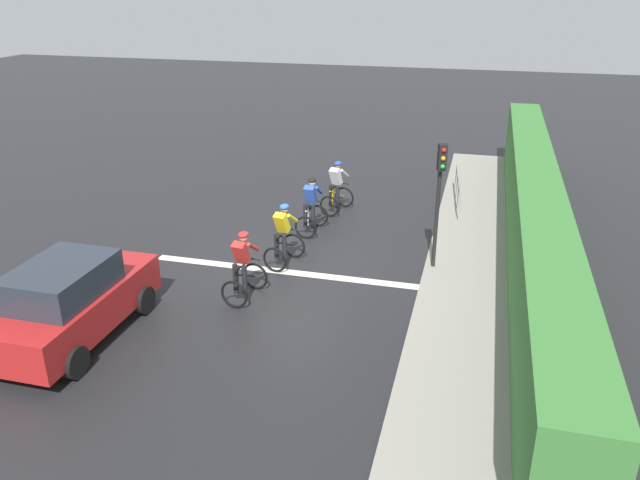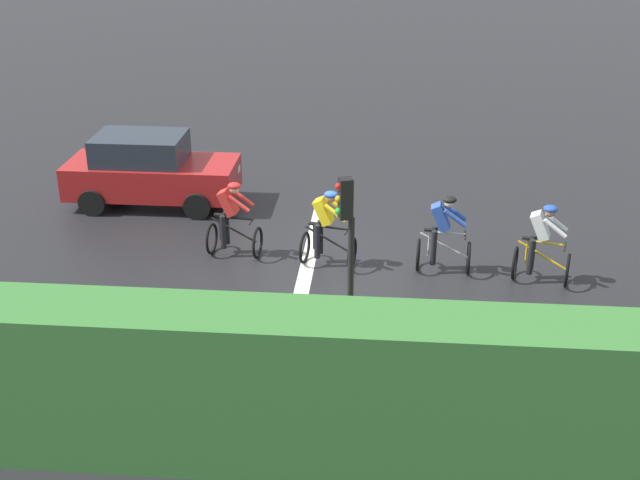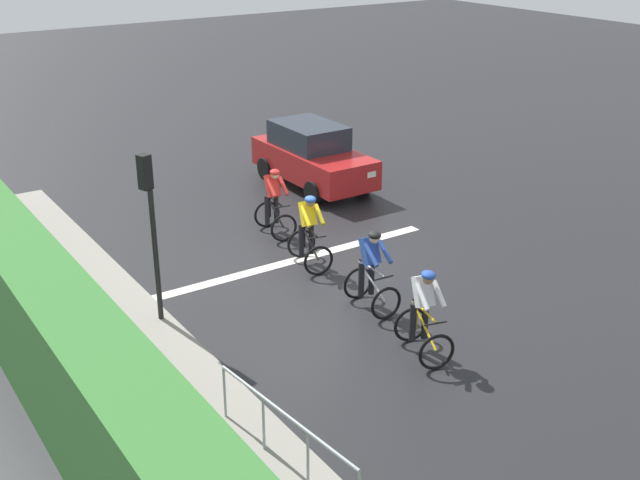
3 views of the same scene
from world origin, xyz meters
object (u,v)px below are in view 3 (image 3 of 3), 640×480
(cyclist_mid, at_px, (309,232))
(cyclist_fourth, at_px, (274,203))
(cyclist_second, at_px, (371,271))
(car_red, at_px, (312,156))
(traffic_light_near_crossing, at_px, (150,214))
(cyclist_lead, at_px, (424,314))
(pedestrian_railing_kerbside, at_px, (285,428))

(cyclist_mid, relative_size, cyclist_fourth, 1.00)
(cyclist_second, bearing_deg, cyclist_fourth, -95.27)
(cyclist_second, relative_size, cyclist_fourth, 1.00)
(cyclist_fourth, xyz_separation_m, car_red, (-2.75, -2.53, 0.08))
(cyclist_second, relative_size, cyclist_mid, 1.00)
(cyclist_mid, relative_size, car_red, 0.40)
(cyclist_second, distance_m, traffic_light_near_crossing, 4.36)
(cyclist_fourth, distance_m, car_red, 3.74)
(cyclist_lead, xyz_separation_m, car_red, (-3.46, -8.84, 0.08))
(traffic_light_near_crossing, xyz_separation_m, pedestrian_railing_kerbside, (0.27, 5.08, -1.45))
(cyclist_second, height_order, cyclist_fourth, same)
(cyclist_second, bearing_deg, car_red, -114.53)
(cyclist_second, relative_size, car_red, 0.40)
(cyclist_fourth, xyz_separation_m, pedestrian_railing_kerbside, (4.41, 7.73, -0.02))
(car_red, bearing_deg, cyclist_fourth, 42.60)
(cyclist_mid, bearing_deg, car_red, -123.98)
(cyclist_fourth, height_order, pedestrian_railing_kerbside, cyclist_fourth)
(cyclist_mid, bearing_deg, cyclist_lead, 84.83)
(cyclist_lead, relative_size, cyclist_mid, 1.00)
(cyclist_mid, bearing_deg, cyclist_fourth, -98.93)
(cyclist_second, height_order, traffic_light_near_crossing, traffic_light_near_crossing)
(car_red, bearing_deg, cyclist_lead, 68.62)
(cyclist_mid, relative_size, pedestrian_railing_kerbside, 0.54)
(cyclist_second, height_order, cyclist_mid, same)
(cyclist_lead, bearing_deg, traffic_light_near_crossing, -46.79)
(cyclist_lead, xyz_separation_m, traffic_light_near_crossing, (3.44, -3.66, 1.43))
(cyclist_lead, relative_size, pedestrian_railing_kerbside, 0.54)
(cyclist_fourth, relative_size, car_red, 0.40)
(cyclist_lead, distance_m, pedestrian_railing_kerbside, 3.97)
(cyclist_mid, xyz_separation_m, car_red, (-3.07, -4.56, 0.08))
(cyclist_lead, xyz_separation_m, cyclist_second, (-0.30, -1.91, 0.00))
(cyclist_second, xyz_separation_m, cyclist_mid, (-0.09, -2.36, 0.00))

